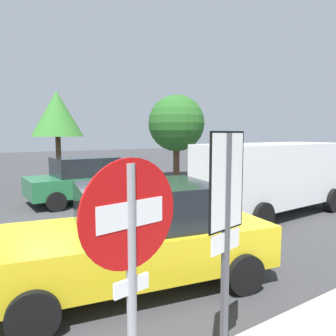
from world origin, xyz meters
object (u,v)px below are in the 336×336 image
Objects in this scene: white_van at (272,174)px; tree_left_verge at (57,114)px; stop_sign at (131,266)px; car_green_near_curb at (89,179)px; tree_centre_verge at (176,124)px; speed_limit_sign at (226,207)px; car_white_mid_road at (247,167)px; car_yellow_behind_van at (137,235)px.

tree_left_verge is at bearing 113.79° from white_van.
white_van is at bearing 32.91° from stop_sign.
tree_left_verge reaches higher than stop_sign.
car_green_near_curb is at bearing -90.52° from tree_left_verge.
car_green_near_curb is 0.99× the size of tree_left_verge.
white_van is at bearing -103.69° from tree_centre_verge.
white_van is 1.18× the size of car_green_near_curb.
speed_limit_sign reaches higher than car_white_mid_road.
tree_left_verge is at bearing 82.02° from car_yellow_behind_van.
car_yellow_behind_van is at bearing 62.16° from stop_sign.
speed_limit_sign reaches higher than stop_sign.
white_van is at bearing -129.84° from car_white_mid_road.
stop_sign is 14.81m from car_white_mid_road.
tree_left_verge is 0.98× the size of tree_centre_verge.
white_van is (7.15, 4.63, -0.33)m from stop_sign.
white_van is at bearing 35.54° from speed_limit_sign.
car_white_mid_road is 1.04× the size of tree_left_verge.
speed_limit_sign is 14.79m from tree_centre_verge.
car_green_near_curb is 0.96× the size of tree_centre_verge.
stop_sign reaches higher than white_van.
tree_left_verge is (0.04, 4.49, 2.61)m from car_green_near_curb.
car_green_near_curb is at bearing 77.26° from car_yellow_behind_van.
stop_sign is 3.12m from car_yellow_behind_van.
tree_left_verge reaches higher than car_green_near_curb.
stop_sign is 0.52× the size of car_green_near_curb.
stop_sign reaches higher than car_yellow_behind_van.
car_yellow_behind_van is 1.02× the size of tree_centre_verge.
tree_left_verge is 6.27m from tree_centre_verge.
tree_centre_verge reaches higher than stop_sign.
car_white_mid_road is (4.13, 4.95, -0.44)m from white_van.
white_van is 6.07m from car_yellow_behind_van.
speed_limit_sign reaches higher than car_yellow_behind_van.
tree_left_verge reaches higher than car_white_mid_road.
tree_centre_verge is at bearing 57.61° from speed_limit_sign.
tree_centre_verge is at bearing 76.31° from white_van.
stop_sign is at bearing -161.55° from speed_limit_sign.
stop_sign is at bearing -102.09° from tree_left_verge.
stop_sign is 0.49× the size of car_white_mid_road.
speed_limit_sign is 2.44m from car_yellow_behind_van.
car_green_near_curb is 0.95× the size of car_yellow_behind_van.
car_green_near_curb is at bearing -179.74° from car_white_mid_road.
tree_centre_verge is at bearing 54.56° from stop_sign.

